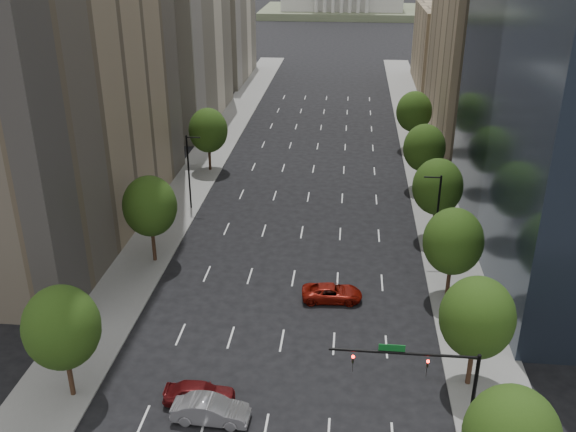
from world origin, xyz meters
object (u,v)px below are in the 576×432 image
(car_silver, at_px, (211,410))
(car_red_far, at_px, (332,293))
(traffic_signal, at_px, (435,377))
(car_maroon, at_px, (199,394))

(car_silver, bearing_deg, car_red_far, -22.87)
(traffic_signal, height_order, car_red_far, traffic_signal)
(traffic_signal, relative_size, car_maroon, 1.84)
(car_maroon, height_order, car_red_far, car_maroon)
(traffic_signal, xyz_separation_m, car_maroon, (-15.41, 2.10, -4.33))
(car_maroon, bearing_deg, car_silver, -146.08)
(car_silver, xyz_separation_m, car_red_far, (7.51, 15.98, -0.12))
(car_maroon, height_order, car_silver, car_silver)
(car_red_far, bearing_deg, traffic_signal, -161.71)
(car_silver, bearing_deg, traffic_signal, -89.82)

